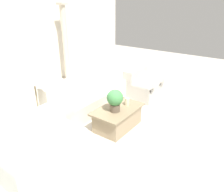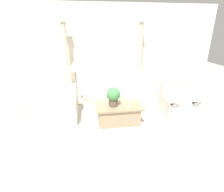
{
  "view_description": "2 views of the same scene",
  "coord_description": "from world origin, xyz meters",
  "views": [
    {
      "loc": [
        -3.34,
        -2.84,
        2.6
      ],
      "look_at": [
        0.15,
        -0.28,
        0.68
      ],
      "focal_mm": 35.0,
      "sensor_mm": 36.0,
      "label": 1
    },
    {
      "loc": [
        -0.67,
        -4.38,
        2.26
      ],
      "look_at": [
        -0.05,
        -0.31,
        0.65
      ],
      "focal_mm": 28.0,
      "sensor_mm": 36.0,
      "label": 2
    }
  ],
  "objects": [
    {
      "name": "pillar_candle",
      "position": [
        0.35,
        -0.55,
        0.55
      ],
      "size": [
        0.1,
        0.1,
        0.16
      ],
      "color": "beige",
      "rests_on": "coffee_table"
    },
    {
      "name": "wall_back",
      "position": [
        0.0,
        3.12,
        1.6
      ],
      "size": [
        10.0,
        0.06,
        3.2
      ],
      "color": "silver",
      "rests_on": "ground_plane"
    },
    {
      "name": "sofa_long",
      "position": [
        0.36,
        0.67,
        0.34
      ],
      "size": [
        2.29,
        0.86,
        0.84
      ],
      "color": "beige",
      "rests_on": "ground_plane"
    },
    {
      "name": "column_left",
      "position": [
        -1.39,
        2.65,
        1.29
      ],
      "size": [
        0.25,
        0.25,
        2.52
      ],
      "color": "beige",
      "rests_on": "ground_plane"
    },
    {
      "name": "armchair",
      "position": [
        1.88,
        -0.07,
        0.34
      ],
      "size": [
        0.89,
        0.85,
        0.81
      ],
      "color": "#B7B2A8",
      "rests_on": "ground_plane"
    },
    {
      "name": "ground_plane",
      "position": [
        0.0,
        0.0,
        0.0
      ],
      "size": [
        16.0,
        16.0,
        0.0
      ],
      "primitive_type": "plane",
      "color": "#BCB2A3"
    },
    {
      "name": "column_right",
      "position": [
        1.57,
        2.65,
        1.29
      ],
      "size": [
        0.25,
        0.25,
        2.52
      ],
      "color": "beige",
      "rests_on": "ground_plane"
    },
    {
      "name": "floor_lamp",
      "position": [
        -0.97,
        0.82,
        1.17
      ],
      "size": [
        0.39,
        0.39,
        1.38
      ],
      "color": "gray",
      "rests_on": "ground_plane"
    },
    {
      "name": "coffee_table",
      "position": [
        0.09,
        -0.48,
        0.24
      ],
      "size": [
        1.15,
        0.7,
        0.46
      ],
      "color": "#998466",
      "rests_on": "ground_plane"
    },
    {
      "name": "loveseat",
      "position": [
        -1.65,
        -0.08,
        0.35
      ],
      "size": [
        1.4,
        0.86,
        0.84
      ],
      "color": "silver",
      "rests_on": "ground_plane"
    },
    {
      "name": "potted_plant",
      "position": [
        -0.05,
        -0.5,
        0.74
      ],
      "size": [
        0.34,
        0.34,
        0.48
      ],
      "color": "brown",
      "rests_on": "coffee_table"
    }
  ]
}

